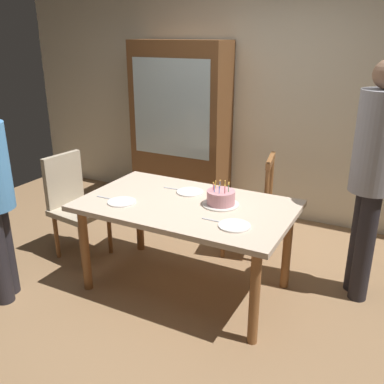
# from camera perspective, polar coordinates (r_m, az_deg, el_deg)

# --- Properties ---
(ground) EXTENTS (6.40, 6.40, 0.00)m
(ground) POSITION_cam_1_polar(r_m,az_deg,el_deg) (3.62, -0.72, -12.53)
(ground) COLOR #93704C
(back_wall) EXTENTS (6.40, 0.10, 2.60)m
(back_wall) POSITION_cam_1_polar(r_m,az_deg,el_deg) (4.79, 9.95, 12.16)
(back_wall) COLOR beige
(back_wall) RESTS_ON ground
(dining_table) EXTENTS (1.62, 0.97, 0.75)m
(dining_table) POSITION_cam_1_polar(r_m,az_deg,el_deg) (3.30, -0.77, -2.91)
(dining_table) COLOR beige
(dining_table) RESTS_ON ground
(birthday_cake) EXTENTS (0.28, 0.28, 0.18)m
(birthday_cake) POSITION_cam_1_polar(r_m,az_deg,el_deg) (3.22, 3.87, -0.85)
(birthday_cake) COLOR silver
(birthday_cake) RESTS_ON dining_table
(plate_near_celebrant) EXTENTS (0.22, 0.22, 0.01)m
(plate_near_celebrant) POSITION_cam_1_polar(r_m,az_deg,el_deg) (3.32, -9.35, -1.30)
(plate_near_celebrant) COLOR white
(plate_near_celebrant) RESTS_ON dining_table
(plate_far_side) EXTENTS (0.22, 0.22, 0.01)m
(plate_far_side) POSITION_cam_1_polar(r_m,az_deg,el_deg) (3.48, -0.26, 0.02)
(plate_far_side) COLOR white
(plate_far_side) RESTS_ON dining_table
(plate_near_guest) EXTENTS (0.22, 0.22, 0.01)m
(plate_near_guest) POSITION_cam_1_polar(r_m,az_deg,el_deg) (2.90, 5.68, -4.48)
(plate_near_guest) COLOR white
(plate_near_guest) RESTS_ON dining_table
(fork_near_celebrant) EXTENTS (0.18, 0.02, 0.01)m
(fork_near_celebrant) POSITION_cam_1_polar(r_m,az_deg,el_deg) (3.43, -11.33, -0.79)
(fork_near_celebrant) COLOR silver
(fork_near_celebrant) RESTS_ON dining_table
(fork_far_side) EXTENTS (0.18, 0.03, 0.01)m
(fork_far_side) POSITION_cam_1_polar(r_m,az_deg,el_deg) (3.56, -2.46, 0.44)
(fork_far_side) COLOR silver
(fork_far_side) RESTS_ON dining_table
(fork_near_guest) EXTENTS (0.18, 0.02, 0.01)m
(fork_near_guest) POSITION_cam_1_polar(r_m,az_deg,el_deg) (2.97, 2.93, -3.82)
(fork_near_guest) COLOR silver
(fork_near_guest) RESTS_ON dining_table
(chair_spindle_back) EXTENTS (0.52, 0.52, 0.95)m
(chair_spindle_back) POSITION_cam_1_polar(r_m,az_deg,el_deg) (3.98, 7.60, -2.00)
(chair_spindle_back) COLOR tan
(chair_spindle_back) RESTS_ON ground
(chair_upholstered) EXTENTS (0.49, 0.49, 0.95)m
(chair_upholstered) POSITION_cam_1_polar(r_m,az_deg,el_deg) (4.05, -15.52, -1.08)
(chair_upholstered) COLOR tan
(chair_upholstered) RESTS_ON ground
(person_guest) EXTENTS (0.32, 0.32, 1.81)m
(person_guest) POSITION_cam_1_polar(r_m,az_deg,el_deg) (3.36, 23.02, 2.73)
(person_guest) COLOR #262328
(person_guest) RESTS_ON ground
(china_cabinet) EXTENTS (1.10, 0.45, 1.90)m
(china_cabinet) POSITION_cam_1_polar(r_m,az_deg,el_deg) (4.94, -1.52, 8.61)
(china_cabinet) COLOR brown
(china_cabinet) RESTS_ON ground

